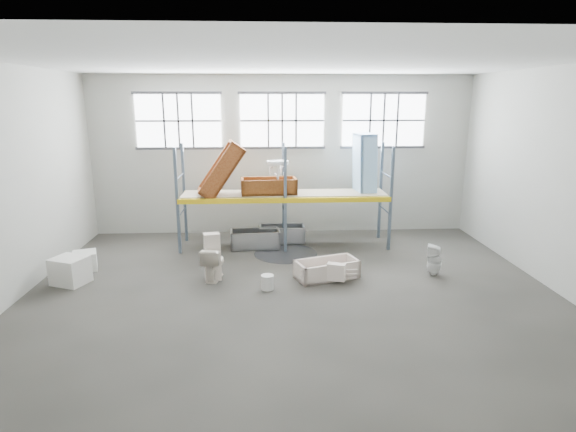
{
  "coord_description": "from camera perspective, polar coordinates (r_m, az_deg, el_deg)",
  "views": [
    {
      "loc": [
        -0.6,
        -9.85,
        4.28
      ],
      "look_at": [
        0.0,
        1.5,
        1.4
      ],
      "focal_mm": 29.08,
      "sensor_mm": 36.0,
      "label": 1
    }
  ],
  "objects": [
    {
      "name": "floor",
      "position": [
        10.78,
        0.43,
        -9.47
      ],
      "size": [
        12.0,
        10.0,
        0.1
      ],
      "primitive_type": "cube",
      "color": "#4B4740",
      "rests_on": "ground"
    },
    {
      "name": "ceiling",
      "position": [
        9.9,
        0.49,
        18.67
      ],
      "size": [
        12.0,
        10.0,
        0.1
      ],
      "primitive_type": "cube",
      "color": "silver",
      "rests_on": "ground"
    },
    {
      "name": "wall_back",
      "position": [
        15.02,
        -0.72,
        7.41
      ],
      "size": [
        12.0,
        0.1,
        5.0
      ],
      "primitive_type": "cube",
      "color": "#A1A195",
      "rests_on": "ground"
    },
    {
      "name": "wall_front",
      "position": [
        5.16,
        3.88,
        -6.0
      ],
      "size": [
        12.0,
        0.1,
        5.0
      ],
      "primitive_type": "cube",
      "color": "#A8A79B",
      "rests_on": "ground"
    },
    {
      "name": "wall_left",
      "position": [
        11.4,
        -31.59,
        3.12
      ],
      "size": [
        0.1,
        10.0,
        5.0
      ],
      "primitive_type": "cube",
      "color": "#ADACA0",
      "rests_on": "ground"
    },
    {
      "name": "wall_right",
      "position": [
        12.02,
        30.68,
        3.71
      ],
      "size": [
        0.1,
        10.0,
        5.0
      ],
      "primitive_type": "cube",
      "color": "#AEADA1",
      "rests_on": "ground"
    },
    {
      "name": "window_left",
      "position": [
        15.04,
        -13.24,
        11.25
      ],
      "size": [
        2.6,
        0.04,
        1.6
      ],
      "primitive_type": "cube",
      "color": "white",
      "rests_on": "wall_back"
    },
    {
      "name": "window_mid",
      "position": [
        14.82,
        -0.72,
        11.58
      ],
      "size": [
        2.6,
        0.04,
        1.6
      ],
      "primitive_type": "cube",
      "color": "white",
      "rests_on": "wall_back"
    },
    {
      "name": "window_right",
      "position": [
        15.29,
        11.6,
        11.38
      ],
      "size": [
        2.6,
        0.04,
        1.6
      ],
      "primitive_type": "cube",
      "color": "white",
      "rests_on": "wall_back"
    },
    {
      "name": "rack_upright_la",
      "position": [
        13.27,
        -13.38,
        1.73
      ],
      "size": [
        0.08,
        0.08,
        3.0
      ],
      "primitive_type": "cube",
      "color": "slate",
      "rests_on": "floor"
    },
    {
      "name": "rack_upright_lb",
      "position": [
        14.43,
        -12.56,
        2.76
      ],
      "size": [
        0.08,
        0.08,
        3.0
      ],
      "primitive_type": "cube",
      "color": "slate",
      "rests_on": "floor"
    },
    {
      "name": "rack_upright_ma",
      "position": [
        13.07,
        -0.33,
        1.93
      ],
      "size": [
        0.08,
        0.08,
        3.0
      ],
      "primitive_type": "cube",
      "color": "slate",
      "rests_on": "floor"
    },
    {
      "name": "rack_upright_mb",
      "position": [
        14.24,
        -0.56,
        2.96
      ],
      "size": [
        0.08,
        0.08,
        3.0
      ],
      "primitive_type": "cube",
      "color": "slate",
      "rests_on": "floor"
    },
    {
      "name": "rack_upright_ra",
      "position": [
        13.54,
        12.47,
        2.03
      ],
      "size": [
        0.08,
        0.08,
        3.0
      ],
      "primitive_type": "cube",
      "color": "slate",
      "rests_on": "floor"
    },
    {
      "name": "rack_upright_rb",
      "position": [
        14.68,
        11.24,
        3.02
      ],
      "size": [
        0.08,
        0.08,
        3.0
      ],
      "primitive_type": "cube",
      "color": "slate",
      "rests_on": "floor"
    },
    {
      "name": "rack_beam_front",
      "position": [
        13.07,
        -0.33,
        1.93
      ],
      "size": [
        6.0,
        0.1,
        0.14
      ],
      "primitive_type": "cube",
      "color": "yellow",
      "rests_on": "floor"
    },
    {
      "name": "rack_beam_back",
      "position": [
        14.24,
        -0.56,
        2.96
      ],
      "size": [
        6.0,
        0.1,
        0.14
      ],
      "primitive_type": "cube",
      "color": "yellow",
      "rests_on": "floor"
    },
    {
      "name": "shelf_deck",
      "position": [
        13.64,
        -0.45,
        2.79
      ],
      "size": [
        5.9,
        1.1,
        0.03
      ],
      "primitive_type": "cube",
      "color": "gray",
      "rests_on": "floor"
    },
    {
      "name": "wet_patch",
      "position": [
        13.28,
        -0.28,
        -4.58
      ],
      "size": [
        1.8,
        1.8,
        0.0
      ],
      "primitive_type": "cylinder",
      "color": "black",
      "rests_on": "floor"
    },
    {
      "name": "bathtub_beige",
      "position": [
        11.52,
        4.77,
        -6.47
      ],
      "size": [
        1.65,
        1.15,
        0.44
      ],
      "primitive_type": null,
      "rotation": [
        0.0,
        0.0,
        0.33
      ],
      "color": "beige",
      "rests_on": "floor"
    },
    {
      "name": "cistern_spare",
      "position": [
        11.19,
        5.93,
        -6.81
      ],
      "size": [
        0.48,
        0.34,
        0.41
      ],
      "primitive_type": "cube",
      "rotation": [
        0.0,
        0.0,
        -0.35
      ],
      "color": "#F4DDCF",
      "rests_on": "bathtub_beige"
    },
    {
      "name": "sink_in_tub",
      "position": [
        11.4,
        2.77,
        -6.99
      ],
      "size": [
        0.48,
        0.48,
        0.14
      ],
      "primitive_type": "imported",
      "rotation": [
        0.0,
        0.0,
        0.24
      ],
      "color": "beige",
      "rests_on": "bathtub_beige"
    },
    {
      "name": "toilet_beige",
      "position": [
        11.47,
        -9.05,
        -5.68
      ],
      "size": [
        0.61,
        0.88,
        0.83
      ],
      "primitive_type": "imported",
      "rotation": [
        0.0,
        0.0,
        2.94
      ],
      "color": "#F4E5D0",
      "rests_on": "floor"
    },
    {
      "name": "cistern_tall",
      "position": [
        11.37,
        -9.23,
        -4.95
      ],
      "size": [
        0.42,
        0.32,
        1.17
      ],
      "primitive_type": "cube",
      "rotation": [
        0.0,
        0.0,
        0.23
      ],
      "color": "beige",
      "rests_on": "floor"
    },
    {
      "name": "toilet_white",
      "position": [
        12.14,
        17.47,
        -5.15
      ],
      "size": [
        0.46,
        0.46,
        0.78
      ],
      "primitive_type": "imported",
      "rotation": [
        0.0,
        0.0,
        -1.95
      ],
      "color": "white",
      "rests_on": "floor"
    },
    {
      "name": "steel_tub_left",
      "position": [
        13.75,
        -4.05,
        -2.82
      ],
      "size": [
        1.47,
        0.77,
        0.52
      ],
      "primitive_type": null,
      "rotation": [
        0.0,
        0.0,
        0.07
      ],
      "color": "#A4A6AA",
      "rests_on": "floor"
    },
    {
      "name": "steel_tub_right",
      "position": [
        14.27,
        -0.75,
        -2.18
      ],
      "size": [
        1.38,
        0.65,
        0.5
      ],
      "primitive_type": null,
      "rotation": [
        0.0,
        0.0,
        -0.01
      ],
      "color": "#B3B6BB",
      "rests_on": "floor"
    },
    {
      "name": "rust_tub_flat",
      "position": [
        13.49,
        -2.37,
        3.69
      ],
      "size": [
        1.64,
        0.86,
        0.45
      ],
      "primitive_type": null,
      "rotation": [
        0.0,
        0.0,
        0.07
      ],
      "color": "brown",
      "rests_on": "shelf_deck"
    },
    {
      "name": "rust_tub_tilted",
      "position": [
        13.41,
        -8.15,
        5.56
      ],
      "size": [
        1.48,
        0.99,
        1.69
      ],
      "primitive_type": null,
      "rotation": [
        0.0,
        -0.96,
        0.14
      ],
      "color": "#945A27",
      "rests_on": "shelf_deck"
    },
    {
      "name": "sink_on_shelf",
      "position": [
        13.19,
        -1.26,
        4.68
      ],
      "size": [
        0.72,
        0.63,
        0.54
      ],
      "primitive_type": "imported",
      "rotation": [
        0.0,
        0.0,
        0.31
      ],
      "color": "white",
      "rests_on": "rust_tub_flat"
    },
    {
      "name": "blue_tub_upright",
      "position": [
        14.0,
        9.35,
        6.29
      ],
      "size": [
        0.64,
        0.88,
        1.79
      ],
      "primitive_type": null,
      "rotation": [
        0.0,
        1.54,
        0.1
      ],
      "color": "#98CAF9",
      "rests_on": "shelf_deck"
    },
    {
      "name": "bucket",
      "position": [
        10.84,
        -2.54,
        -8.09
      ],
      "size": [
        0.36,
        0.36,
        0.34
      ],
      "primitive_type": "cylinder",
      "rotation": [
        0.0,
        0.0,
        0.26
      ],
      "color": "silver",
      "rests_on": "floor"
    },
    {
      "name": "carton_near",
      "position": [
        12.25,
        -25.09,
        -6.05
      ],
      "size": [
        0.93,
        0.88,
        0.64
      ],
      "primitive_type": "cube",
      "rotation": [
        0.0,
        0.0,
        -0.39
      ],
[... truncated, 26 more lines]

